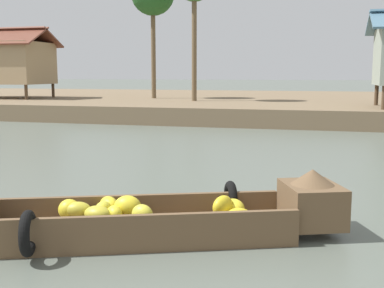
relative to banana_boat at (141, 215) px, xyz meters
The scene contains 4 objects.
ground_plane 4.06m from the banana_boat, 88.10° to the left, with size 300.00×300.00×0.00m, color #596056.
riverbank_strip 22.59m from the banana_boat, 89.66° to the left, with size 160.00×20.00×0.73m, color #756047.
banana_boat is the anchor object (origin of this frame).
stilt_house_left 22.97m from the banana_boat, 129.43° to the left, with size 5.20×3.48×3.77m.
Camera 1 is at (1.99, 0.45, 2.06)m, focal length 45.39 mm.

